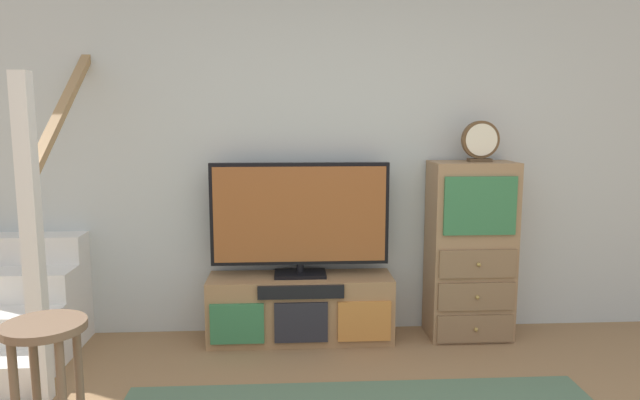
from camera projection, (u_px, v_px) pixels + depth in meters
The scene contains 7 objects.
back_wall at pixel (340, 147), 4.11m from camera, with size 6.40×0.12×2.70m, color #B2B7B2.
media_console at pixel (300, 308), 3.99m from camera, with size 1.29×0.38×0.46m.
television at pixel (300, 216), 3.92m from camera, with size 1.24×0.22×0.80m.
side_cabinet at pixel (470, 251), 4.01m from camera, with size 0.58×0.38×1.26m.
desk_clock at pixel (480, 141), 3.89m from camera, with size 0.26×0.08×0.28m.
staircase at pixel (17, 293), 3.88m from camera, with size 1.00×1.36×2.20m.
bar_stool_near at pixel (47, 365), 2.38m from camera, with size 0.34×0.34×0.72m.
Camera 1 is at (-0.38, -1.65, 1.56)m, focal length 31.85 mm.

